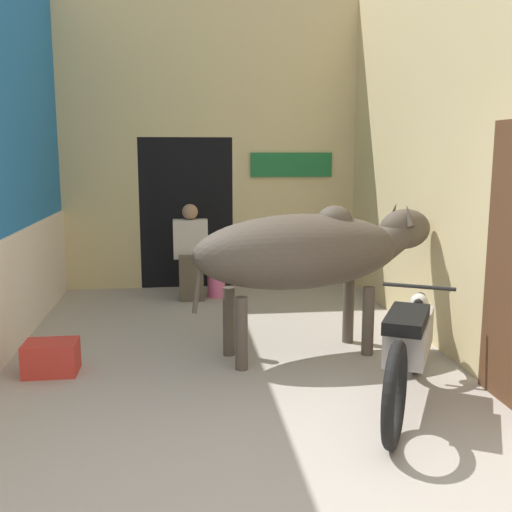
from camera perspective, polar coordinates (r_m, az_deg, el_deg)
name	(u,v)px	position (r m, az deg, el deg)	size (l,w,h in m)	color
ground_plane	(263,504)	(3.48, 0.63, -22.53)	(30.00, 30.00, 0.00)	#9E9389
wall_back_with_doorway	(201,172)	(8.54, -5.31, 7.98)	(4.02, 0.93, 3.92)	#D1BC84
wall_right_with_door	(444,144)	(6.07, 17.48, 10.10)	(0.22, 5.34, 3.92)	#D1BC84
cow	(309,251)	(5.47, 5.11, 0.47)	(2.40, 1.10, 1.40)	#4C4238
motorcycle_near	(409,345)	(4.60, 14.35, -8.21)	(1.05, 1.89, 0.80)	black
shopkeeper_seated	(191,250)	(7.66, -6.23, 0.62)	(0.44, 0.33, 1.22)	brown
plastic_stool	(216,278)	(7.80, -3.80, -2.07)	(0.33, 0.33, 0.47)	#DB6093
crate	(51,358)	(5.45, -18.92, -9.15)	(0.44, 0.32, 0.28)	red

